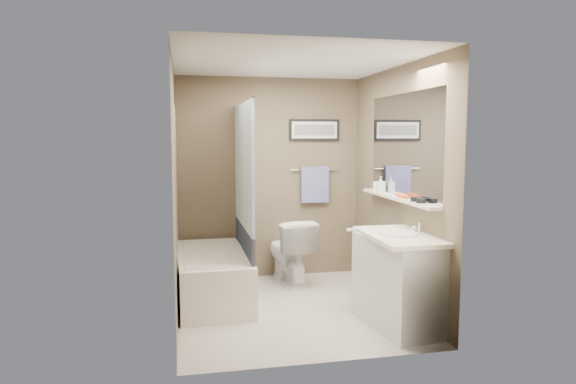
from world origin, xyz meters
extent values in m
plane|color=beige|center=(0.00, 0.00, 0.00)|extent=(2.50, 2.50, 0.00)
cube|color=silver|center=(0.00, 0.00, 2.38)|extent=(2.20, 2.50, 0.04)
cube|color=brown|center=(0.00, 1.23, 1.20)|extent=(2.20, 0.04, 2.40)
cube|color=brown|center=(0.00, -1.23, 1.20)|extent=(2.20, 0.04, 2.40)
cube|color=brown|center=(-1.08, 0.00, 1.20)|extent=(0.04, 2.50, 2.40)
cube|color=brown|center=(1.08, 0.00, 1.20)|extent=(0.04, 2.50, 2.40)
cube|color=tan|center=(-1.09, 0.50, 1.00)|extent=(0.02, 1.55, 2.00)
cylinder|color=silver|center=(-0.40, 0.50, 2.05)|extent=(0.02, 1.55, 0.02)
cube|color=white|center=(-0.40, 0.50, 1.40)|extent=(0.03, 1.45, 1.28)
cube|color=#263048|center=(-0.40, 0.50, 0.58)|extent=(0.03, 1.45, 0.36)
cube|color=silver|center=(1.09, -0.15, 1.62)|extent=(0.02, 1.60, 1.00)
cube|color=silver|center=(1.04, -0.15, 1.10)|extent=(0.12, 1.60, 0.03)
cylinder|color=silver|center=(0.55, 1.22, 1.30)|extent=(0.60, 0.02, 0.02)
cube|color=#9598D8|center=(0.55, 1.20, 1.12)|extent=(0.34, 0.05, 0.44)
cube|color=black|center=(0.55, 1.23, 1.78)|extent=(0.62, 0.02, 0.26)
cube|color=white|center=(0.55, 1.22, 1.78)|extent=(0.56, 0.00, 0.20)
cube|color=#595959|center=(0.55, 1.22, 1.78)|extent=(0.50, 0.00, 0.13)
cube|color=silver|center=(0.55, -1.24, 1.00)|extent=(0.80, 0.02, 2.00)
cylinder|color=silver|center=(0.22, -1.19, 1.00)|extent=(0.10, 0.02, 0.02)
cube|color=white|center=(-0.75, 0.44, 0.25)|extent=(0.75, 1.52, 0.50)
cube|color=silver|center=(-0.75, 0.44, 0.50)|extent=(0.56, 1.36, 0.02)
imported|color=white|center=(0.16, 0.88, 0.38)|extent=(0.55, 0.81, 0.76)
cube|color=silver|center=(0.85, -0.66, 0.40)|extent=(0.61, 0.96, 0.80)
cube|color=white|center=(0.84, -0.66, 0.82)|extent=(0.54, 0.96, 0.04)
cylinder|color=white|center=(0.83, -0.66, 0.85)|extent=(0.34, 0.34, 0.01)
cylinder|color=silver|center=(1.03, -0.66, 0.89)|extent=(0.02, 0.02, 0.10)
sphere|color=silver|center=(1.03, -0.56, 0.87)|extent=(0.05, 0.05, 0.05)
cylinder|color=black|center=(1.04, -0.66, 1.14)|extent=(0.09, 0.09, 0.04)
cylinder|color=black|center=(1.04, -0.55, 1.14)|extent=(0.09, 0.09, 0.04)
cylinder|color=#DE481F|center=(1.04, -0.28, 1.14)|extent=(0.06, 0.22, 0.04)
cube|color=#FF9BD0|center=(1.04, 0.03, 1.12)|extent=(0.03, 0.16, 0.01)
cylinder|color=white|center=(1.04, 0.40, 1.17)|extent=(0.08, 0.08, 0.10)
imported|color=#999999|center=(1.04, 0.28, 1.20)|extent=(0.08, 0.08, 0.17)
camera|label=1|loc=(-1.03, -4.83, 1.70)|focal=32.00mm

